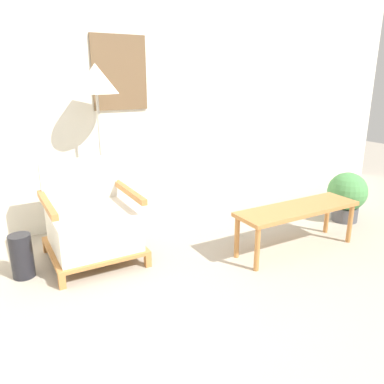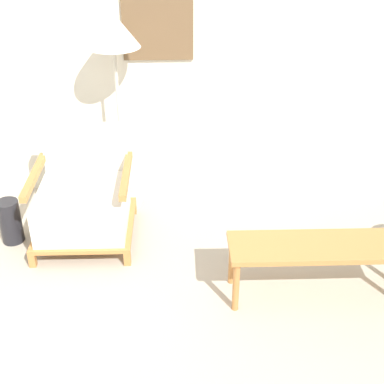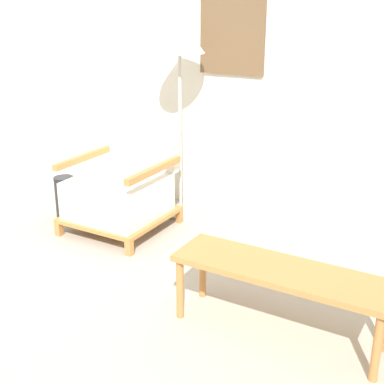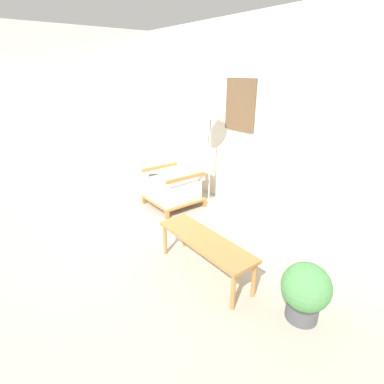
# 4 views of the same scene
# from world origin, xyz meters

# --- Properties ---
(ground_plane) EXTENTS (14.00, 14.00, 0.00)m
(ground_plane) POSITION_xyz_m (0.00, 0.00, 0.00)
(ground_plane) COLOR #A89E8E
(wall_back) EXTENTS (8.00, 0.09, 2.70)m
(wall_back) POSITION_xyz_m (-0.00, 2.39, 1.35)
(wall_back) COLOR silver
(wall_back) RESTS_ON ground_plane
(wall_left) EXTENTS (0.06, 8.00, 2.70)m
(wall_left) POSITION_xyz_m (-2.54, 0.50, 1.35)
(wall_left) COLOR silver
(wall_left) RESTS_ON ground_plane
(armchair) EXTENTS (0.74, 0.75, 0.82)m
(armchair) POSITION_xyz_m (-0.60, 1.59, 0.32)
(armchair) COLOR #B2753D
(armchair) RESTS_ON ground_plane
(floor_lamp) EXTENTS (0.40, 0.40, 1.63)m
(floor_lamp) POSITION_xyz_m (-0.33, 2.08, 1.41)
(floor_lamp) COLOR #B7B2A8
(floor_lamp) RESTS_ON ground_plane
(coffee_table) EXTENTS (1.19, 0.35, 0.41)m
(coffee_table) POSITION_xyz_m (1.05, 0.85, 0.36)
(coffee_table) COLOR #B2753D
(coffee_table) RESTS_ON ground_plane
(vase) EXTENTS (0.17, 0.17, 0.35)m
(vase) POSITION_xyz_m (-1.17, 1.54, 0.18)
(vase) COLOR black
(vase) RESTS_ON ground_plane
(potted_plant) EXTENTS (0.42, 0.42, 0.54)m
(potted_plant) POSITION_xyz_m (2.04, 1.12, 0.30)
(potted_plant) COLOR #4C4C51
(potted_plant) RESTS_ON ground_plane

